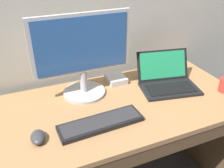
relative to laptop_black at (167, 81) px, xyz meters
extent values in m
cube|color=#A87A4C|center=(-0.34, -0.06, -0.06)|extent=(1.44, 0.72, 0.03)
cube|color=brown|center=(0.36, -0.06, -0.45)|extent=(0.03, 0.66, 0.76)
cube|color=brown|center=(-0.34, -0.41, -0.12)|extent=(1.38, 0.02, 0.09)
cube|color=black|center=(-0.01, -0.05, -0.03)|extent=(0.39, 0.28, 0.02)
cube|color=black|center=(-0.01, -0.06, -0.02)|extent=(0.32, 0.19, 0.00)
cube|color=black|center=(0.02, 0.10, 0.07)|extent=(0.35, 0.15, 0.19)
cube|color=#23935B|center=(0.02, 0.09, 0.07)|extent=(0.32, 0.13, 0.16)
cylinder|color=#B7B7BC|center=(-0.52, 0.13, -0.03)|extent=(0.26, 0.26, 0.02)
cylinder|color=#B7B7BC|center=(-0.52, 0.13, 0.04)|extent=(0.04, 0.04, 0.14)
cube|color=#B7B7BC|center=(-0.52, 0.11, 0.28)|extent=(0.57, 0.02, 0.34)
cube|color=#28569E|center=(-0.52, 0.10, 0.28)|extent=(0.52, 0.00, 0.31)
cube|color=black|center=(-0.53, -0.20, -0.03)|extent=(0.44, 0.15, 0.02)
cube|color=#2D2D30|center=(-0.53, -0.20, -0.02)|extent=(0.41, 0.12, 0.00)
ellipsoid|color=#38383D|center=(-0.84, -0.19, -0.02)|extent=(0.08, 0.11, 0.04)
cube|color=silver|center=(-0.28, 0.18, -0.02)|extent=(0.12, 0.13, 0.04)
camera|label=1|loc=(-0.86, -1.14, 0.76)|focal=39.70mm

